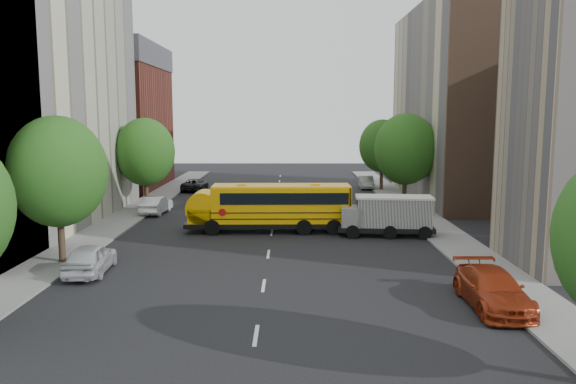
{
  "coord_description": "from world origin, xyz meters",
  "views": [
    {
      "loc": [
        1.21,
        -33.36,
        7.88
      ],
      "look_at": [
        1.12,
        2.0,
        3.06
      ],
      "focal_mm": 35.0,
      "sensor_mm": 36.0,
      "label": 1
    }
  ],
  "objects_px": {
    "school_bus": "(270,205)",
    "street_tree_2": "(145,152)",
    "street_tree_1": "(58,172)",
    "street_tree_4": "(405,149)",
    "safari_truck": "(387,215)",
    "parked_car_1": "(156,205)",
    "street_tree_5": "(382,146)",
    "parked_car_4": "(395,207)",
    "parked_car_3": "(492,289)",
    "parked_car_0": "(90,258)",
    "parked_car_2": "(195,185)",
    "parked_car_5": "(366,182)"
  },
  "relations": [
    {
      "from": "street_tree_4",
      "to": "parked_car_2",
      "type": "bearing_deg",
      "value": 149.96
    },
    {
      "from": "street_tree_4",
      "to": "street_tree_5",
      "type": "distance_m",
      "value": 12.01
    },
    {
      "from": "street_tree_1",
      "to": "parked_car_1",
      "type": "relative_size",
      "value": 1.82
    },
    {
      "from": "street_tree_1",
      "to": "street_tree_2",
      "type": "relative_size",
      "value": 1.03
    },
    {
      "from": "school_bus",
      "to": "parked_car_2",
      "type": "distance_m",
      "value": 22.73
    },
    {
      "from": "street_tree_2",
      "to": "school_bus",
      "type": "height_order",
      "value": "street_tree_2"
    },
    {
      "from": "street_tree_5",
      "to": "parked_car_2",
      "type": "xyz_separation_m",
      "value": [
        -19.8,
        -0.55,
        -4.05
      ]
    },
    {
      "from": "street_tree_5",
      "to": "parked_car_5",
      "type": "relative_size",
      "value": 1.82
    },
    {
      "from": "street_tree_2",
      "to": "safari_truck",
      "type": "bearing_deg",
      "value": -30.58
    },
    {
      "from": "street_tree_4",
      "to": "parked_car_1",
      "type": "bearing_deg",
      "value": -173.0
    },
    {
      "from": "street_tree_1",
      "to": "parked_car_5",
      "type": "relative_size",
      "value": 1.91
    },
    {
      "from": "street_tree_5",
      "to": "parked_car_4",
      "type": "bearing_deg",
      "value": -95.15
    },
    {
      "from": "street_tree_4",
      "to": "parked_car_4",
      "type": "distance_m",
      "value": 5.81
    },
    {
      "from": "parked_car_5",
      "to": "parked_car_1",
      "type": "bearing_deg",
      "value": -138.07
    },
    {
      "from": "parked_car_3",
      "to": "parked_car_5",
      "type": "xyz_separation_m",
      "value": [
        0.0,
        38.37,
        -0.09
      ]
    },
    {
      "from": "street_tree_2",
      "to": "parked_car_0",
      "type": "bearing_deg",
      "value": -83.71
    },
    {
      "from": "street_tree_2",
      "to": "parked_car_1",
      "type": "height_order",
      "value": "street_tree_2"
    },
    {
      "from": "parked_car_0",
      "to": "safari_truck",
      "type": "bearing_deg",
      "value": -154.69
    },
    {
      "from": "street_tree_4",
      "to": "safari_truck",
      "type": "relative_size",
      "value": 1.27
    },
    {
      "from": "school_bus",
      "to": "street_tree_2",
      "type": "bearing_deg",
      "value": 137.78
    },
    {
      "from": "parked_car_4",
      "to": "parked_car_0",
      "type": "bearing_deg",
      "value": -143.24
    },
    {
      "from": "street_tree_2",
      "to": "parked_car_4",
      "type": "distance_m",
      "value": 21.31
    },
    {
      "from": "street_tree_2",
      "to": "parked_car_2",
      "type": "distance_m",
      "value": 12.39
    },
    {
      "from": "street_tree_2",
      "to": "parked_car_5",
      "type": "height_order",
      "value": "street_tree_2"
    },
    {
      "from": "street_tree_2",
      "to": "parked_car_0",
      "type": "distance_m",
      "value": 20.49
    },
    {
      "from": "street_tree_5",
      "to": "parked_car_1",
      "type": "bearing_deg",
      "value": -144.8
    },
    {
      "from": "street_tree_4",
      "to": "school_bus",
      "type": "distance_m",
      "value": 15.03
    },
    {
      "from": "street_tree_5",
      "to": "safari_truck",
      "type": "bearing_deg",
      "value": -98.35
    },
    {
      "from": "street_tree_2",
      "to": "parked_car_5",
      "type": "distance_m",
      "value": 24.94
    },
    {
      "from": "street_tree_2",
      "to": "street_tree_4",
      "type": "relative_size",
      "value": 0.95
    },
    {
      "from": "parked_car_1",
      "to": "street_tree_5",
      "type": "bearing_deg",
      "value": -140.15
    },
    {
      "from": "safari_truck",
      "to": "parked_car_1",
      "type": "xyz_separation_m",
      "value": [
        -17.22,
        8.47,
        -0.69
      ]
    },
    {
      "from": "street_tree_5",
      "to": "parked_car_4",
      "type": "distance_m",
      "value": 16.11
    },
    {
      "from": "street_tree_4",
      "to": "safari_truck",
      "type": "bearing_deg",
      "value": -107.05
    },
    {
      "from": "street_tree_4",
      "to": "parked_car_1",
      "type": "xyz_separation_m",
      "value": [
        -20.6,
        -2.53,
        -4.36
      ]
    },
    {
      "from": "school_bus",
      "to": "parked_car_0",
      "type": "distance_m",
      "value": 13.58
    },
    {
      "from": "safari_truck",
      "to": "parked_car_5",
      "type": "distance_m",
      "value": 24.52
    },
    {
      "from": "parked_car_5",
      "to": "street_tree_4",
      "type": "bearing_deg",
      "value": -81.85
    },
    {
      "from": "parked_car_2",
      "to": "parked_car_3",
      "type": "relative_size",
      "value": 0.88
    },
    {
      "from": "street_tree_4",
      "to": "parked_car_0",
      "type": "height_order",
      "value": "street_tree_4"
    },
    {
      "from": "street_tree_1",
      "to": "parked_car_4",
      "type": "height_order",
      "value": "street_tree_1"
    },
    {
      "from": "parked_car_5",
      "to": "school_bus",
      "type": "bearing_deg",
      "value": -110.81
    },
    {
      "from": "street_tree_2",
      "to": "safari_truck",
      "type": "relative_size",
      "value": 1.21
    },
    {
      "from": "school_bus",
      "to": "parked_car_1",
      "type": "relative_size",
      "value": 2.7
    },
    {
      "from": "parked_car_3",
      "to": "parked_car_0",
      "type": "bearing_deg",
      "value": 165.09
    },
    {
      "from": "safari_truck",
      "to": "parked_car_4",
      "type": "distance_m",
      "value": 7.76
    },
    {
      "from": "school_bus",
      "to": "street_tree_1",
      "type": "bearing_deg",
      "value": -142.94
    },
    {
      "from": "parked_car_2",
      "to": "school_bus",
      "type": "bearing_deg",
      "value": 116.27
    },
    {
      "from": "street_tree_4",
      "to": "parked_car_1",
      "type": "height_order",
      "value": "street_tree_4"
    },
    {
      "from": "street_tree_4",
      "to": "parked_car_1",
      "type": "relative_size",
      "value": 1.87
    }
  ]
}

